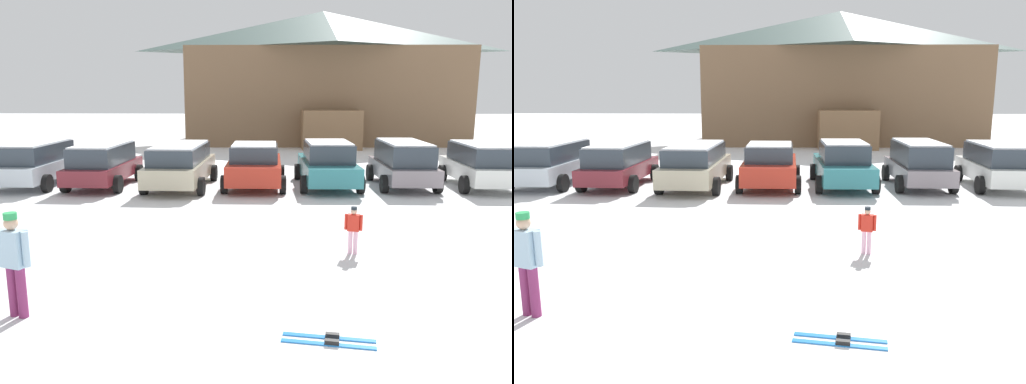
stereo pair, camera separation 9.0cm
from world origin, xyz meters
TOP-DOWN VIEW (x-y plane):
  - ski_lodge at (3.78, 32.36)m, footprint 19.10×12.16m
  - parked_silver_wagon at (-8.76, 13.93)m, footprint 2.27×4.49m
  - parked_maroon_van at (-6.14, 13.75)m, footprint 2.18×4.26m
  - parked_beige_suv at (-3.22, 13.60)m, footprint 2.34×4.80m
  - parked_red_sedan at (-0.51, 13.75)m, footprint 2.28×4.19m
  - parked_teal_hatchback at (2.18, 13.93)m, footprint 2.26×4.67m
  - parked_grey_wagon at (4.97, 13.98)m, footprint 2.08×4.17m
  - parked_white_suv at (7.84, 13.88)m, footprint 2.36×4.24m
  - skier_child_in_red_jacket at (1.84, 5.96)m, footprint 0.38×0.21m
  - skier_adult_in_blue_parka at (-3.89, 2.72)m, footprint 0.59×0.36m
  - pair_of_skis at (0.88, 2.02)m, footprint 1.35×0.50m

SIDE VIEW (x-z plane):
  - pair_of_skis at x=0.88m, z-range -0.02..0.06m
  - skier_child_in_red_jacket at x=1.84m, z-range 0.07..1.12m
  - parked_red_sedan at x=-0.51m, z-range 0.01..1.65m
  - parked_teal_hatchback at x=2.18m, z-range 0.00..1.71m
  - parked_maroon_van at x=-6.14m, z-range 0.07..1.67m
  - parked_beige_suv at x=-3.22m, z-range 0.07..1.69m
  - parked_white_suv at x=7.84m, z-range 0.07..1.70m
  - parked_silver_wagon at x=-8.76m, z-range 0.07..1.71m
  - parked_grey_wagon at x=4.97m, z-range 0.06..1.76m
  - skier_adult_in_blue_parka at x=-3.89m, z-range 0.11..1.78m
  - ski_lodge at x=3.78m, z-range 0.06..9.12m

